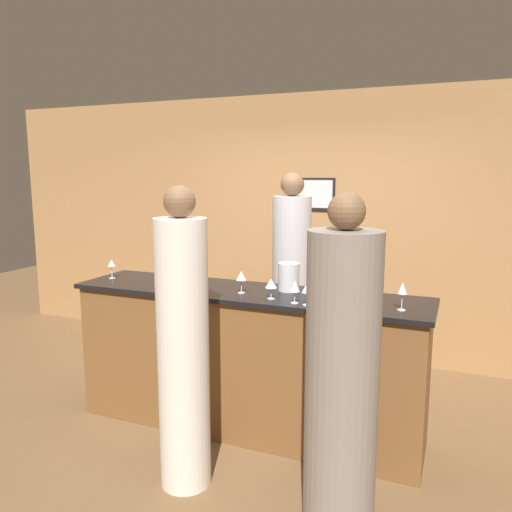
{
  "coord_description": "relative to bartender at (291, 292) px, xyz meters",
  "views": [
    {
      "loc": [
        1.46,
        -3.33,
        1.96
      ],
      "look_at": [
        0.04,
        0.1,
        1.35
      ],
      "focal_mm": 35.0,
      "sensor_mm": 36.0,
      "label": 1
    }
  ],
  "objects": [
    {
      "name": "wine_glass_2",
      "position": [
        0.35,
        -0.99,
        0.29
      ],
      "size": [
        0.07,
        0.07,
        0.16
      ],
      "color": "silver",
      "rests_on": "bar_counter"
    },
    {
      "name": "back_wall",
      "position": [
        -0.1,
        1.08,
        0.48
      ],
      "size": [
        8.0,
        0.08,
        2.8
      ],
      "color": "#A37547",
      "rests_on": "ground_plane"
    },
    {
      "name": "wine_glass_1",
      "position": [
        -1.31,
        -0.79,
        0.29
      ],
      "size": [
        0.07,
        0.07,
        0.16
      ],
      "color": "silver",
      "rests_on": "bar_counter"
    },
    {
      "name": "bar_counter",
      "position": [
        -0.1,
        -0.77,
        -0.37
      ],
      "size": [
        2.71,
        0.64,
        1.1
      ],
      "color": "brown",
      "rests_on": "ground_plane"
    },
    {
      "name": "wine_glass_5",
      "position": [
        0.44,
        -1.01,
        0.28
      ],
      "size": [
        0.07,
        0.07,
        0.15
      ],
      "color": "silver",
      "rests_on": "bar_counter"
    },
    {
      "name": "ice_bucket",
      "position": [
        0.2,
        -0.65,
        0.28
      ],
      "size": [
        0.16,
        0.16,
        0.21
      ],
      "color": "silver",
      "rests_on": "bar_counter"
    },
    {
      "name": "guest_1",
      "position": [
        0.82,
        -1.58,
        -0.06
      ],
      "size": [
        0.4,
        0.4,
        1.87
      ],
      "color": "gray",
      "rests_on": "ground_plane"
    },
    {
      "name": "wine_glass_0",
      "position": [
        -0.09,
        -0.86,
        0.3
      ],
      "size": [
        0.08,
        0.08,
        0.16
      ],
      "color": "silver",
      "rests_on": "bar_counter"
    },
    {
      "name": "wine_glass_4",
      "position": [
        1.04,
        -0.89,
        0.31
      ],
      "size": [
        0.06,
        0.06,
        0.19
      ],
      "color": "silver",
      "rests_on": "bar_counter"
    },
    {
      "name": "guest_0",
      "position": [
        -0.18,
        -1.56,
        -0.04
      ],
      "size": [
        0.32,
        0.32,
        1.89
      ],
      "color": "silver",
      "rests_on": "ground_plane"
    },
    {
      "name": "ground_plane",
      "position": [
        -0.1,
        -0.77,
        -0.93
      ],
      "size": [
        14.0,
        14.0,
        0.0
      ],
      "primitive_type": "plane",
      "color": "brown"
    },
    {
      "name": "bartender",
      "position": [
        0.0,
        0.0,
        0.0
      ],
      "size": [
        0.34,
        0.34,
        1.97
      ],
      "rotation": [
        0.0,
        0.0,
        3.14
      ],
      "color": "#B2B2B7",
      "rests_on": "ground_plane"
    },
    {
      "name": "wine_bottle_0",
      "position": [
        -0.61,
        -0.78,
        0.29
      ],
      "size": [
        0.07,
        0.07,
        0.3
      ],
      "color": "#19381E",
      "rests_on": "bar_counter"
    },
    {
      "name": "wine_glass_3",
      "position": [
        0.16,
        -0.94,
        0.28
      ],
      "size": [
        0.08,
        0.08,
        0.14
      ],
      "color": "silver",
      "rests_on": "bar_counter"
    }
  ]
}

